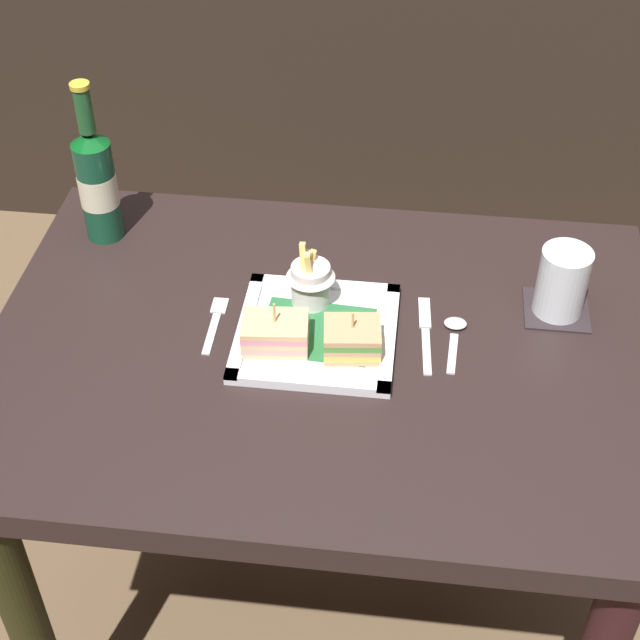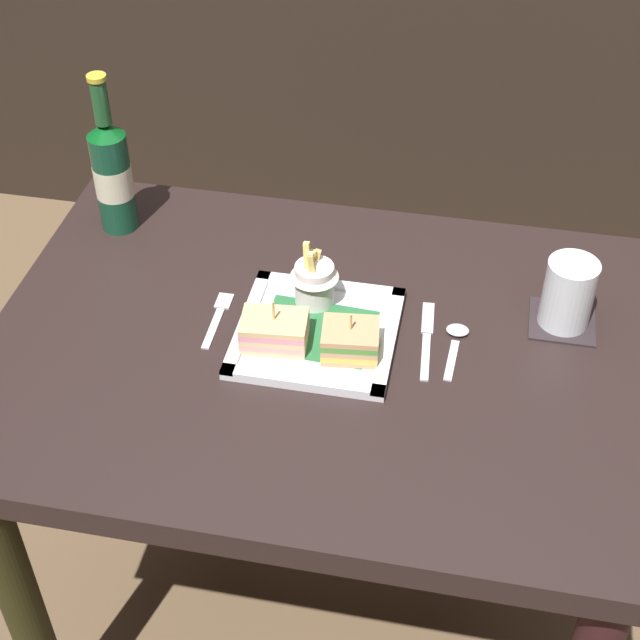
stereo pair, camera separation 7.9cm
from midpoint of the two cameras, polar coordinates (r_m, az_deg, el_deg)
ground_plane at (r=2.03m, az=1.30°, el=-17.39°), size 6.00×6.00×0.00m
dining_table at (r=1.52m, az=1.66°, el=-4.91°), size 1.02×0.73×0.76m
square_plate at (r=1.44m, az=1.38°, el=-0.80°), size 0.24×0.24×0.02m
sandwich_half_left at (r=1.41m, az=-1.14°, el=-0.69°), size 0.10×0.08×0.08m
sandwich_half_right at (r=1.39m, az=3.44°, el=-1.29°), size 0.09×0.08×0.07m
fries_cup at (r=1.46m, az=1.20°, el=2.53°), size 0.08×0.08×0.11m
beer_bottle at (r=1.64m, az=-10.91°, el=8.57°), size 0.06×0.06×0.28m
drink_coaster at (r=1.53m, az=15.66°, el=-0.13°), size 0.10×0.10×0.00m
water_glass at (r=1.50m, az=15.99°, el=1.28°), size 0.08×0.08×0.11m
fork at (r=1.49m, az=-4.58°, el=0.22°), size 0.02×0.13×0.00m
knife at (r=1.46m, az=7.92°, el=-0.98°), size 0.03×0.17×0.00m
spoon at (r=1.46m, az=9.65°, el=-1.04°), size 0.03×0.12×0.01m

